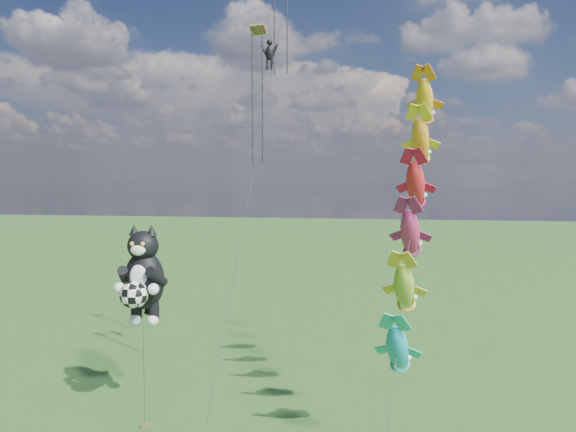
# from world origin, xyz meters

# --- Properties ---
(cat_kite_rig) EXTENTS (2.82, 4.23, 10.42)m
(cat_kite_rig) POSITION_xyz_m (4.30, 6.14, 7.56)
(cat_kite_rig) COLOR brown
(cat_kite_rig) RESTS_ON ground
(fish_windsock_rig) EXTENTS (3.25, 15.72, 20.60)m
(fish_windsock_rig) POSITION_xyz_m (18.99, 4.94, 11.57)
(fish_windsock_rig) COLOR brown
(fish_windsock_rig) RESTS_ON ground
(parafoil_rig) EXTENTS (1.95, 17.58, 27.34)m
(parafoil_rig) POSITION_xyz_m (10.90, 9.42, 20.58)
(parafoil_rig) COLOR brown
(parafoil_rig) RESTS_ON ground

